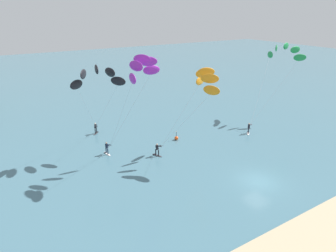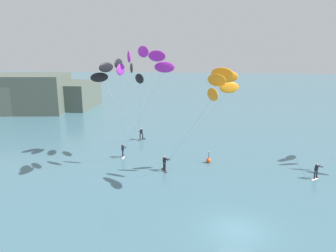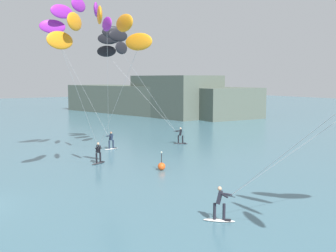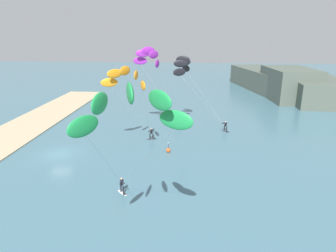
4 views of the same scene
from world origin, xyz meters
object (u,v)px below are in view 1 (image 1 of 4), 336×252
(marker_buoy, at_px, (176,138))
(kitesurfer_nearshore, at_px, (141,70))
(kitesurfer_mid_water, at_px, (204,81))
(kitesurfer_far_out, at_px, (97,79))
(kitesurfer_downwind, at_px, (284,54))

(marker_buoy, bearing_deg, kitesurfer_nearshore, -154.63)
(kitesurfer_mid_water, xyz_separation_m, marker_buoy, (-0.62, 4.99, -9.15))
(kitesurfer_mid_water, bearing_deg, kitesurfer_nearshore, 166.74)
(kitesurfer_far_out, bearing_deg, kitesurfer_downwind, -3.88)
(kitesurfer_nearshore, height_order, kitesurfer_downwind, kitesurfer_nearshore)
(kitesurfer_downwind, relative_size, marker_buoy, 9.15)
(kitesurfer_far_out, relative_size, kitesurfer_downwind, 0.91)
(kitesurfer_far_out, bearing_deg, marker_buoy, -9.06)
(kitesurfer_mid_water, height_order, kitesurfer_far_out, kitesurfer_far_out)
(kitesurfer_mid_water, relative_size, kitesurfer_far_out, 0.97)
(kitesurfer_nearshore, bearing_deg, kitesurfer_far_out, 125.34)
(kitesurfer_nearshore, height_order, kitesurfer_far_out, kitesurfer_nearshore)
(kitesurfer_downwind, height_order, marker_buoy, kitesurfer_downwind)
(kitesurfer_mid_water, bearing_deg, kitesurfer_far_out, 148.69)
(kitesurfer_mid_water, distance_m, kitesurfer_far_out, 12.77)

